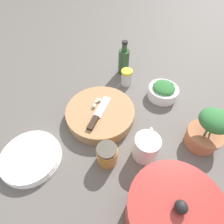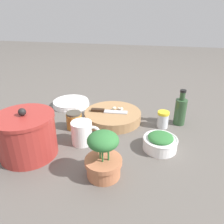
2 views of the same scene
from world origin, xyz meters
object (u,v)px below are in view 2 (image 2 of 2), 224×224
Objects in this scene: honey_jar at (74,120)px; plate_stack at (71,103)px; coffee_mug at (83,133)px; oil_bottle at (180,111)px; stock_pot at (27,135)px; potted_herb at (103,157)px; garlic_cloves at (119,109)px; spice_jar at (163,119)px; herb_bowl at (160,142)px; chef_knife at (107,111)px; cutting_board at (113,116)px.

plate_stack is at bearing -64.96° from honey_jar.
coffee_mug is 0.14m from honey_jar.
oil_bottle is 0.79× the size of stock_pot.
garlic_cloves is at bearing -86.76° from potted_herb.
coffee_mug reaches higher than spice_jar.
garlic_cloves is at bearing 161.58° from plate_stack.
herb_bowl is at bearing 86.98° from spice_jar.
herb_bowl reaches higher than plate_stack.
potted_herb is (-0.02, 0.43, 0.02)m from garlic_cloves.
coffee_mug is (0.05, 0.22, -0.00)m from chef_knife.
herb_bowl reaches higher than cutting_board.
spice_jar reaches higher than plate_stack.
garlic_cloves reaches higher than plate_stack.
garlic_cloves is 0.31× the size of plate_stack.
potted_herb is (-0.31, 0.06, -0.01)m from stock_pot.
cutting_board is at bearing -40.45° from herb_bowl.
cutting_board reaches higher than plate_stack.
herb_bowl is (-0.26, 0.19, -0.02)m from chef_knife.
plate_stack is (0.25, -0.14, -0.04)m from chef_knife.
garlic_cloves is 0.43m from potted_herb.
garlic_cloves is 0.80× the size of spice_jar.
chef_knife is at bearing -125.07° from stock_pot.
oil_bottle is at bearing -147.53° from coffee_mug.
honey_jar is (0.41, 0.10, -0.00)m from spice_jar.
cutting_board is 1.26× the size of stock_pot.
oil_bottle is at bearing 170.98° from plate_stack.
garlic_cloves is at bearing -132.28° from cutting_board.
spice_jar is (-0.01, -0.19, 0.01)m from herb_bowl.
coffee_mug is 0.22m from potted_herb.
coffee_mug reaches higher than plate_stack.
oil_bottle reaches higher than herb_bowl.
garlic_cloves is 0.32m from plate_stack.
stock_pot reaches higher than plate_stack.
spice_jar reaches higher than garlic_cloves.
coffee_mug is 0.74× the size of potted_herb.
stock_pot is (0.18, 0.11, 0.03)m from coffee_mug.
garlic_cloves is 0.47m from stock_pot.
oil_bottle reaches higher than potted_herb.
potted_herb is at bearing 63.05° from spice_jar.
herb_bowl is 1.70× the size of honey_jar.
honey_jar reaches higher than chef_knife.
herb_bowl is 0.78× the size of oil_bottle.
plate_stack is 0.94× the size of stock_pot.
oil_bottle is (-0.32, -0.04, 0.05)m from cutting_board.
potted_herb is (0.27, 0.43, 0.00)m from oil_bottle.
herb_bowl is 0.27m from potted_herb.
stock_pot reaches higher than honey_jar.
stock_pot is at bearing 52.30° from cutting_board.
stock_pot reaches higher than coffee_mug.
potted_herb is (-0.33, 0.53, 0.06)m from plate_stack.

